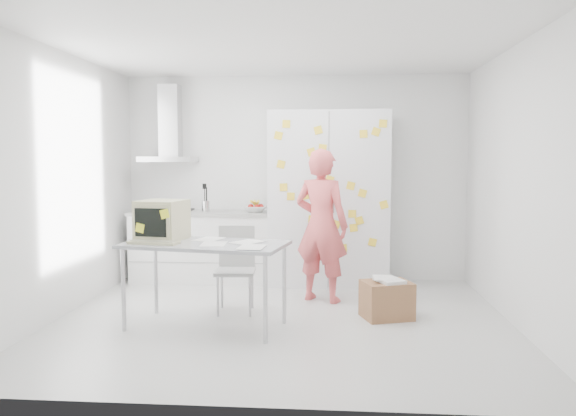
# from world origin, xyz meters

# --- Properties ---
(floor) EXTENTS (4.50, 4.00, 0.02)m
(floor) POSITION_xyz_m (0.00, 0.00, -0.01)
(floor) COLOR silver
(floor) RESTS_ON ground
(walls) EXTENTS (4.52, 4.01, 2.70)m
(walls) POSITION_xyz_m (0.00, 0.72, 1.35)
(walls) COLOR white
(walls) RESTS_ON ground
(ceiling) EXTENTS (4.50, 4.00, 0.02)m
(ceiling) POSITION_xyz_m (0.00, 0.00, 2.70)
(ceiling) COLOR white
(ceiling) RESTS_ON walls
(counter_run) EXTENTS (1.84, 0.63, 1.28)m
(counter_run) POSITION_xyz_m (-1.20, 1.70, 0.47)
(counter_run) COLOR white
(counter_run) RESTS_ON ground
(range_hood) EXTENTS (0.70, 0.48, 1.01)m
(range_hood) POSITION_xyz_m (-1.65, 1.84, 1.96)
(range_hood) COLOR silver
(range_hood) RESTS_ON walls
(tall_cabinet) EXTENTS (1.50, 0.68, 2.20)m
(tall_cabinet) POSITION_xyz_m (0.45, 1.67, 1.10)
(tall_cabinet) COLOR silver
(tall_cabinet) RESTS_ON ground
(person) EXTENTS (0.74, 0.62, 1.72)m
(person) POSITION_xyz_m (0.38, 0.79, 0.86)
(person) COLOR #E95A5C
(person) RESTS_ON ground
(desk) EXTENTS (1.62, 1.01, 1.20)m
(desk) POSITION_xyz_m (-1.00, -0.20, 0.91)
(desk) COLOR #9DA0A7
(desk) RESTS_ON ground
(chair) EXTENTS (0.43, 0.43, 0.90)m
(chair) POSITION_xyz_m (-0.51, 0.30, 0.51)
(chair) COLOR #A9A9A7
(chair) RESTS_ON ground
(cardboard_box) EXTENTS (0.56, 0.50, 0.41)m
(cardboard_box) POSITION_xyz_m (1.05, 0.14, 0.19)
(cardboard_box) COLOR #8E603D
(cardboard_box) RESTS_ON ground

